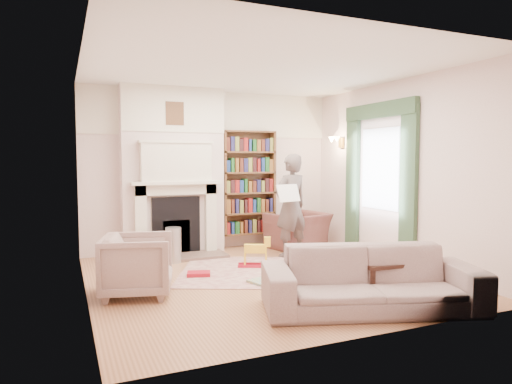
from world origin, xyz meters
name	(u,v)px	position (x,y,z in m)	size (l,w,h in m)	color
floor	(263,278)	(0.00, 0.00, 0.00)	(4.50, 4.50, 0.00)	#935C3B
ceiling	(263,68)	(0.00, 0.00, 2.80)	(4.50, 4.50, 0.00)	white
wall_back	(212,171)	(0.00, 2.25, 1.40)	(4.50, 4.50, 0.00)	silver
wall_front	(367,183)	(0.00, -2.25, 1.40)	(4.50, 4.50, 0.00)	silver
wall_left	(83,177)	(-2.25, 0.00, 1.40)	(4.50, 4.50, 0.00)	silver
wall_right	(398,173)	(2.25, 0.00, 1.40)	(4.50, 4.50, 0.00)	silver
fireplace	(173,172)	(-0.75, 2.05, 1.39)	(1.70, 0.58, 2.80)	silver
bookcase	(249,183)	(0.65, 2.12, 1.18)	(1.00, 0.24, 1.85)	brown
window	(380,169)	(2.23, 0.40, 1.45)	(0.02, 0.90, 1.30)	silver
curtain_left	(409,187)	(2.20, -0.30, 1.20)	(0.07, 0.32, 2.40)	#2E482F
curtain_right	(353,182)	(2.20, 1.10, 1.20)	(0.07, 0.32, 2.40)	#2E482F
pelmet	(379,110)	(2.19, 0.40, 2.38)	(0.09, 1.70, 0.24)	#2E482F
wall_sconce	(332,143)	(2.03, 1.50, 1.90)	(0.20, 0.24, 0.24)	gold
rug	(266,271)	(0.17, 0.29, 0.01)	(2.39, 1.84, 0.01)	beige
armchair_reading	(298,231)	(1.41, 1.65, 0.32)	(0.98, 0.85, 0.63)	#492727
armchair_left	(138,265)	(-1.68, -0.14, 0.36)	(0.78, 0.80, 0.73)	#B6A596
sofa	(371,279)	(0.52, -1.66, 0.33)	(2.28, 0.89, 0.66)	#AA9B8C
man_reading	(291,206)	(0.96, 1.05, 0.84)	(0.62, 0.40, 1.69)	#534642
newspaper	(288,193)	(0.81, 0.85, 1.07)	(0.41, 0.02, 0.28)	white
coffee_table	(386,280)	(0.90, -1.43, 0.23)	(0.70, 0.45, 0.45)	black
paraffin_heater	(173,245)	(-0.91, 1.38, 0.28)	(0.24, 0.24, 0.55)	#B3B5BB
rocking_horse	(255,252)	(0.14, 0.59, 0.23)	(0.52, 0.21, 0.46)	yellow
board_game	(267,281)	(-0.07, -0.29, 0.03)	(0.39, 0.39, 0.03)	#E3C450
game_box_lid	(199,274)	(-0.79, 0.40, 0.04)	(0.31, 0.21, 0.05)	#A41221
comic_annuals	(291,283)	(0.19, -0.44, 0.02)	(0.61, 0.51, 0.02)	red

